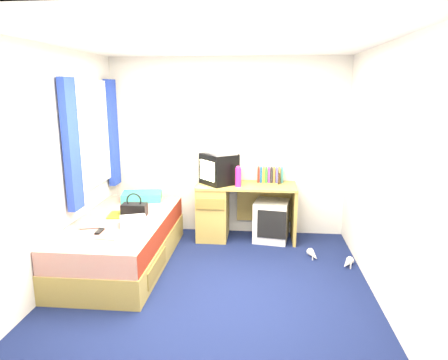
# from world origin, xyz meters

# --- Properties ---
(ground) EXTENTS (3.40, 3.40, 0.00)m
(ground) POSITION_xyz_m (0.00, 0.00, 0.00)
(ground) COLOR #0C1438
(ground) RESTS_ON ground
(room_shell) EXTENTS (3.40, 3.40, 3.40)m
(room_shell) POSITION_xyz_m (0.00, 0.00, 1.45)
(room_shell) COLOR white
(room_shell) RESTS_ON ground
(bed) EXTENTS (1.01, 2.00, 0.54)m
(bed) POSITION_xyz_m (-1.10, 0.49, 0.27)
(bed) COLOR #AC9448
(bed) RESTS_ON ground
(pillow) EXTENTS (0.56, 0.41, 0.11)m
(pillow) POSITION_xyz_m (-1.09, 1.26, 0.60)
(pillow) COLOR #1B74B4
(pillow) RESTS_ON bed
(desk) EXTENTS (1.30, 0.55, 0.75)m
(desk) POSITION_xyz_m (0.01, 1.44, 0.41)
(desk) COLOR #AC9448
(desk) RESTS_ON ground
(storage_cube) EXTENTS (0.49, 0.49, 0.54)m
(storage_cube) POSITION_xyz_m (0.61, 1.40, 0.27)
(storage_cube) COLOR silver
(storage_cube) RESTS_ON ground
(crt_tv) EXTENTS (0.55, 0.55, 0.40)m
(crt_tv) POSITION_xyz_m (-0.09, 1.44, 0.95)
(crt_tv) COLOR black
(crt_tv) RESTS_ON desk
(vcr) EXTENTS (0.50, 0.53, 0.08)m
(vcr) POSITION_xyz_m (-0.09, 1.44, 1.19)
(vcr) COLOR #B3B3B6
(vcr) RESTS_ON crt_tv
(book_row) EXTENTS (0.34, 0.13, 0.20)m
(book_row) POSITION_xyz_m (0.59, 1.60, 0.85)
(book_row) COLOR maroon
(book_row) RESTS_ON desk
(picture_frame) EXTENTS (0.03, 0.12, 0.14)m
(picture_frame) POSITION_xyz_m (0.70, 1.52, 0.82)
(picture_frame) COLOR black
(picture_frame) RESTS_ON desk
(pink_water_bottle) EXTENTS (0.08, 0.08, 0.24)m
(pink_water_bottle) POSITION_xyz_m (0.18, 1.29, 0.87)
(pink_water_bottle) COLOR #EE2193
(pink_water_bottle) RESTS_ON desk
(aerosol_can) EXTENTS (0.05, 0.05, 0.17)m
(aerosol_can) POSITION_xyz_m (0.11, 1.46, 0.84)
(aerosol_can) COLOR silver
(aerosol_can) RESTS_ON desk
(handbag) EXTENTS (0.29, 0.17, 0.27)m
(handbag) POSITION_xyz_m (-0.99, 0.62, 0.62)
(handbag) COLOR black
(handbag) RESTS_ON bed
(towel) EXTENTS (0.33, 0.31, 0.09)m
(towel) POSITION_xyz_m (-0.90, 0.30, 0.59)
(towel) COLOR silver
(towel) RESTS_ON bed
(magazine) EXTENTS (0.24, 0.30, 0.01)m
(magazine) POSITION_xyz_m (-1.18, 0.61, 0.55)
(magazine) COLOR #CBD717
(magazine) RESTS_ON bed
(water_bottle) EXTENTS (0.21, 0.12, 0.07)m
(water_bottle) POSITION_xyz_m (-1.32, 0.15, 0.58)
(water_bottle) COLOR white
(water_bottle) RESTS_ON bed
(colour_swatch_fan) EXTENTS (0.23, 0.08, 0.01)m
(colour_swatch_fan) POSITION_xyz_m (-1.04, -0.13, 0.55)
(colour_swatch_fan) COLOR gold
(colour_swatch_fan) RESTS_ON bed
(remote_control) EXTENTS (0.05, 0.16, 0.02)m
(remote_control) POSITION_xyz_m (-1.18, 0.05, 0.55)
(remote_control) COLOR black
(remote_control) RESTS_ON bed
(window_assembly) EXTENTS (0.11, 1.42, 1.40)m
(window_assembly) POSITION_xyz_m (-1.55, 0.90, 1.42)
(window_assembly) COLOR silver
(window_assembly) RESTS_ON room_shell
(white_heels) EXTENTS (0.52, 0.44, 0.09)m
(white_heels) POSITION_xyz_m (1.29, 0.74, 0.04)
(white_heels) COLOR silver
(white_heels) RESTS_ON ground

